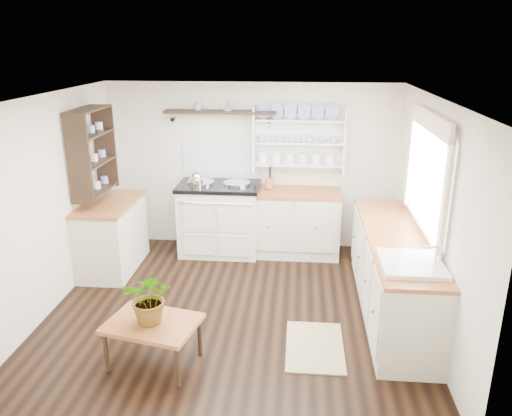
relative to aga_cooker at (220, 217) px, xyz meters
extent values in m
cube|color=black|center=(0.41, -1.57, -0.50)|extent=(4.00, 3.80, 0.01)
cube|color=beige|center=(0.41, 0.33, 0.65)|extent=(4.00, 0.02, 2.30)
cube|color=beige|center=(2.41, -1.57, 0.65)|extent=(0.02, 3.80, 2.30)
cube|color=beige|center=(-1.59, -1.57, 0.65)|extent=(0.02, 3.80, 2.30)
cube|color=white|center=(0.41, -1.57, 1.80)|extent=(4.00, 3.80, 0.01)
cube|color=white|center=(2.37, -1.42, 1.00)|extent=(0.04, 1.40, 1.00)
cube|color=white|center=(2.35, -1.42, 1.00)|extent=(0.02, 1.50, 1.10)
cube|color=#FFE8CB|center=(2.33, -1.42, 1.58)|extent=(0.04, 1.55, 0.18)
cube|color=silver|center=(0.00, 0.00, -0.03)|extent=(1.06, 0.69, 0.93)
cube|color=black|center=(0.00, 0.00, 0.46)|extent=(1.10, 0.73, 0.05)
cylinder|color=silver|center=(-0.24, 0.00, 0.50)|extent=(0.36, 0.36, 0.03)
cylinder|color=silver|center=(0.24, 0.00, 0.50)|extent=(0.36, 0.36, 0.03)
cylinder|color=silver|center=(0.00, -0.38, 0.33)|extent=(0.95, 0.02, 0.02)
cube|color=beige|center=(1.01, 0.03, -0.06)|extent=(1.25, 0.60, 0.88)
cube|color=brown|center=(1.01, 0.03, 0.38)|extent=(1.27, 0.63, 0.04)
cube|color=beige|center=(2.11, -1.47, -0.06)|extent=(0.60, 2.40, 0.88)
cube|color=brown|center=(2.11, -1.47, 0.38)|extent=(0.62, 2.43, 0.04)
cube|color=white|center=(2.11, -2.22, 0.30)|extent=(0.55, 0.60, 0.28)
cylinder|color=silver|center=(2.31, -2.22, 0.50)|extent=(0.02, 0.02, 0.22)
cube|color=beige|center=(-1.29, -0.67, -0.06)|extent=(0.60, 1.10, 0.88)
cube|color=brown|center=(-1.29, -0.67, 0.38)|extent=(0.62, 1.13, 0.04)
cube|color=white|center=(1.06, 0.31, 1.05)|extent=(1.20, 0.03, 0.90)
cube|color=white|center=(1.06, 0.22, 1.05)|extent=(1.20, 0.22, 0.02)
cylinder|color=navy|center=(1.06, 0.23, 1.32)|extent=(0.20, 0.02, 0.20)
cube|color=black|center=(0.01, 0.20, 1.42)|extent=(1.50, 0.24, 0.04)
cone|color=black|center=(-0.64, 0.27, 1.31)|extent=(0.06, 0.20, 0.06)
cone|color=black|center=(0.66, 0.27, 1.31)|extent=(0.06, 0.20, 0.06)
cube|color=black|center=(-1.43, -0.67, 1.05)|extent=(0.28, 0.80, 1.05)
cylinder|color=#9E5B3A|center=(0.67, 0.11, 0.48)|extent=(0.12, 0.12, 0.14)
cube|color=brown|center=(-0.19, -2.61, -0.09)|extent=(0.90, 0.73, 0.04)
cylinder|color=black|center=(-0.58, -2.76, -0.30)|extent=(0.04, 0.04, 0.39)
cylinder|color=black|center=(-0.48, -2.30, -0.30)|extent=(0.04, 0.04, 0.39)
cylinder|color=black|center=(0.10, -2.91, -0.30)|extent=(0.04, 0.04, 0.39)
cylinder|color=black|center=(0.20, -2.45, -0.30)|extent=(0.04, 0.04, 0.39)
imported|color=#3F7233|center=(-0.19, -2.61, 0.18)|extent=(0.46, 0.40, 0.49)
cube|color=olive|center=(1.28, -2.23, -0.49)|extent=(0.55, 0.85, 0.02)
camera|label=1|loc=(1.09, -6.41, 2.32)|focal=35.00mm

